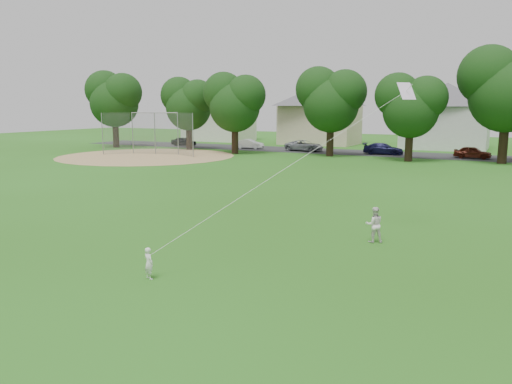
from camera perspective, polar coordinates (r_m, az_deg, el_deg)
The scene contains 10 objects.
ground at distance 15.34m, azimuth -4.15°, elevation -9.58°, with size 160.00×160.00×0.00m, color #265613.
street at distance 55.07m, azimuth 19.40°, elevation 3.93°, with size 90.00×7.00×0.01m, color #2D2D30.
dirt_infield at distance 52.73m, azimuth -12.38°, elevation 4.03°, with size 18.00×18.00×0.02m, color #9E7F51.
toddler at distance 15.26m, azimuth -12.16°, elevation -7.97°, with size 0.35×0.23×0.97m, color white.
older_boy at distance 19.31m, azimuth 13.36°, elevation -3.65°, with size 0.66×0.52×1.36m, color white.
kite at distance 17.38m, azimuth 4.65°, elevation 3.51°, with size 3.13×5.25×12.07m.
baseball_backstop at distance 54.24m, azimuth -11.71°, elevation 6.53°, with size 9.83×3.58×4.41m.
tree_row at distance 48.87m, azimuth 21.39°, elevation 10.55°, with size 81.92×9.34×10.85m.
parked_cars at distance 55.82m, azimuth 10.78°, elevation 5.01°, with size 47.35×2.20×1.23m.
house_row at distance 64.91m, azimuth 19.87°, elevation 8.90°, with size 76.56×14.04×9.40m.
Camera 1 is at (7.62, -12.31, 5.07)m, focal length 35.00 mm.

